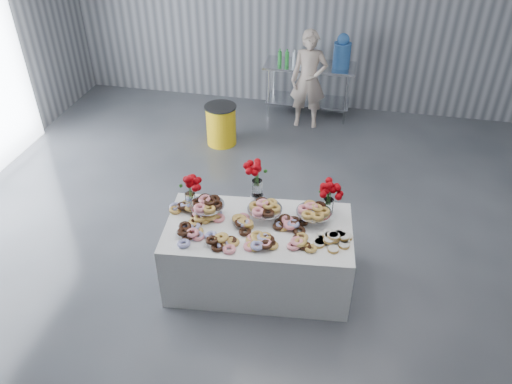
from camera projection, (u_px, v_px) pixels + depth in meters
ground at (240, 274)px, 5.56m from camera, size 9.00×9.00×0.00m
room_walls at (204, 35)px, 4.13m from camera, size 8.04×9.04×4.02m
display_table at (258, 254)px, 5.28m from camera, size 1.99×1.19×0.75m
prep_table at (309, 81)px, 8.43m from camera, size 1.50×0.60×0.90m
donut_mounds at (257, 227)px, 5.00m from camera, size 1.88×0.98×0.09m
cake_stand_left at (207, 204)px, 5.15m from camera, size 0.36×0.36×0.17m
cake_stand_mid at (265, 207)px, 5.10m from camera, size 0.36×0.36×0.17m
cake_stand_right at (314, 210)px, 5.06m from camera, size 0.36×0.36×0.17m
danish_pile at (334, 237)px, 4.85m from camera, size 0.48×0.48×0.11m
bouquet_left at (189, 185)px, 5.16m from camera, size 0.26×0.26×0.42m
bouquet_right at (330, 190)px, 5.08m from camera, size 0.26×0.26×0.42m
bouquet_center at (257, 177)px, 5.13m from camera, size 0.26×0.26×0.57m
water_jug at (342, 52)px, 8.03m from camera, size 0.28×0.28×0.55m
drink_bottles at (291, 57)px, 8.16m from camera, size 0.54×0.08×0.27m
person at (309, 80)px, 8.00m from camera, size 0.60×0.41×1.59m
trash_barrel at (221, 125)px, 7.77m from camera, size 0.50×0.50×0.64m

